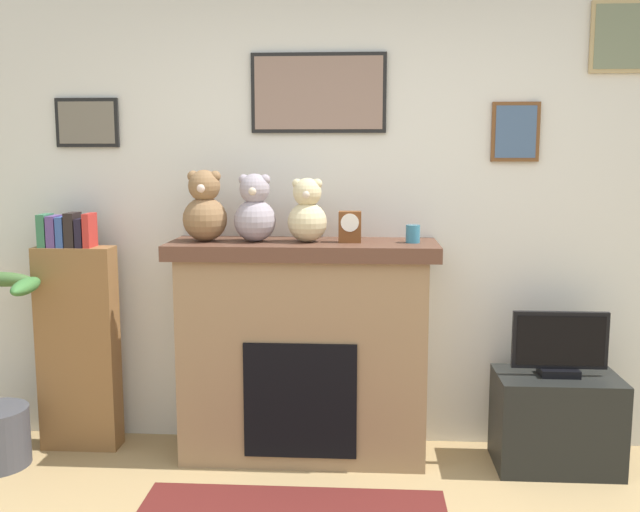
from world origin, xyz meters
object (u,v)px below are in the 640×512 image
object	(u,v)px
fireplace	(304,349)
candle_jar	(413,234)
mantel_clock	(350,227)
bookshelf	(78,340)
television	(560,346)
teddy_bear_brown	(205,209)
teddy_bear_cream	(255,211)
teddy_bear_tan	(307,213)
tv_stand	(556,421)

from	to	relation	value
fireplace	candle_jar	bearing A→B (deg)	-1.74
mantel_clock	fireplace	bearing A→B (deg)	175.63
bookshelf	television	xyz separation A→B (m)	(2.63, -0.10, 0.04)
television	teddy_bear_brown	size ratio (longest dim) A/B	1.29
television	teddy_bear_cream	size ratio (longest dim) A/B	1.36
bookshelf	mantel_clock	size ratio (longest dim) A/B	8.16
fireplace	bookshelf	bearing A→B (deg)	178.84
teddy_bear_tan	fireplace	bearing A→B (deg)	142.30
fireplace	teddy_bear_cream	world-z (taller)	teddy_bear_cream
tv_stand	television	xyz separation A→B (m)	(0.00, -0.00, 0.41)
mantel_clock	tv_stand	bearing A→B (deg)	-2.85
mantel_clock	television	bearing A→B (deg)	-2.92
fireplace	tv_stand	xyz separation A→B (m)	(1.36, -0.07, -0.35)
television	teddy_bear_tan	xyz separation A→B (m)	(-1.33, 0.06, 0.69)
tv_stand	bookshelf	bearing A→B (deg)	177.83
fireplace	television	bearing A→B (deg)	-3.19
fireplace	bookshelf	distance (m)	1.28
teddy_bear_cream	tv_stand	bearing A→B (deg)	-1.99
tv_stand	teddy_bear_brown	size ratio (longest dim) A/B	1.67
bookshelf	fireplace	bearing A→B (deg)	-1.16
tv_stand	teddy_bear_tan	distance (m)	1.73
fireplace	teddy_bear_cream	size ratio (longest dim) A/B	3.96
teddy_bear_tan	bookshelf	bearing A→B (deg)	178.07
television	teddy_bear_cream	xyz separation A→B (m)	(-1.61, 0.06, 0.70)
tv_stand	teddy_bear_brown	bearing A→B (deg)	178.30
mantel_clock	bookshelf	bearing A→B (deg)	178.32
bookshelf	teddy_bear_tan	world-z (taller)	teddy_bear_tan
fireplace	teddy_bear_tan	bearing A→B (deg)	-37.70
fireplace	bookshelf	xyz separation A→B (m)	(-1.28, 0.03, 0.02)
candle_jar	teddy_bear_cream	bearing A→B (deg)	-179.97
mantel_clock	teddy_bear_brown	bearing A→B (deg)	179.93
candle_jar	teddy_bear_brown	bearing A→B (deg)	-179.97
candle_jar	teddy_bear_brown	distance (m)	1.12
mantel_clock	teddy_bear_brown	size ratio (longest dim) A/B	0.43
fireplace	teddy_bear_brown	xyz separation A→B (m)	(-0.53, -0.02, 0.76)
tv_stand	teddy_bear_brown	distance (m)	2.19
television	teddy_bear_brown	xyz separation A→B (m)	(-1.88, 0.06, 0.70)
tv_stand	teddy_bear_cream	distance (m)	1.96
television	candle_jar	distance (m)	0.97
bookshelf	television	world-z (taller)	bookshelf
teddy_bear_brown	fireplace	bearing A→B (deg)	1.98
television	mantel_clock	size ratio (longest dim) A/B	3.00
fireplace	teddy_bear_brown	distance (m)	0.93
bookshelf	teddy_bear_cream	xyz separation A→B (m)	(1.02, -0.04, 0.74)
bookshelf	candle_jar	bearing A→B (deg)	-1.34
teddy_bear_cream	teddy_bear_tan	distance (m)	0.28
teddy_bear_brown	candle_jar	bearing A→B (deg)	0.03
teddy_bear_brown	television	bearing A→B (deg)	-1.75
candle_jar	mantel_clock	bearing A→B (deg)	-179.75
tv_stand	television	size ratio (longest dim) A/B	1.29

